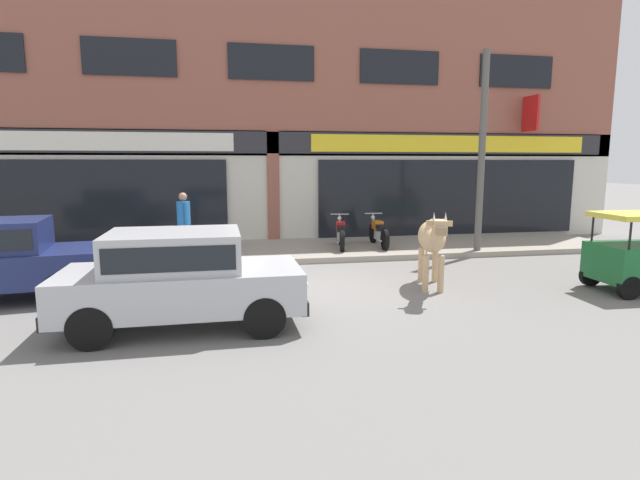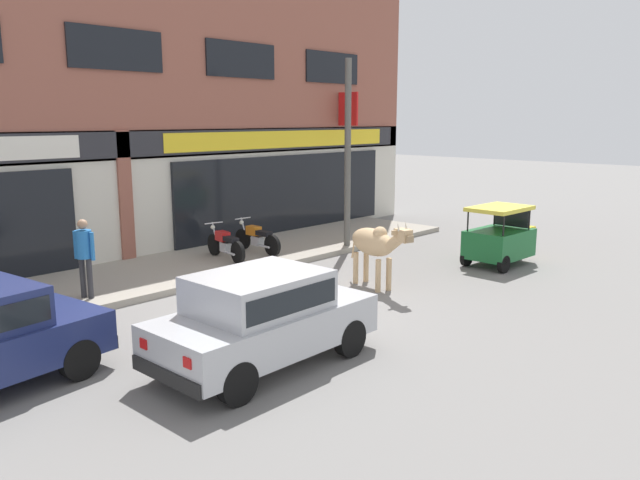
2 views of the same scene
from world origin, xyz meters
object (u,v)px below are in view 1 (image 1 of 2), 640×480
cow (432,238)px  car_0 (180,274)px  motorcycle_0 (341,234)px  utility_pole (482,153)px  pedestrian (184,218)px  motorcycle_1 (379,232)px

cow → car_0: 4.90m
cow → car_0: size_ratio=0.58×
motorcycle_0 → utility_pole: utility_pole is taller
pedestrian → utility_pole: 7.76m
motorcycle_0 → utility_pole: 4.26m
utility_pole → motorcycle_0: bearing=162.5°
car_0 → motorcycle_1: (4.89, 5.70, -0.28)m
motorcycle_0 → utility_pole: bearing=-17.5°
motorcycle_1 → car_0: bearing=-130.7°
car_0 → motorcycle_1: 7.52m
utility_pole → car_0: bearing=-147.9°
cow → utility_pole: size_ratio=0.41×
car_0 → pedestrian: (-0.30, 4.94, 0.32)m
car_0 → utility_pole: utility_pole is taller
cow → pedestrian: size_ratio=1.31×
cow → utility_pole: utility_pole is taller
cow → pedestrian: 6.02m
car_0 → motorcycle_1: bearing=49.3°
cow → motorcycle_0: bearing=101.7°
motorcycle_0 → pedestrian: (-4.10, -0.73, 0.60)m
motorcycle_0 → utility_pole: size_ratio=0.35×
motorcycle_0 → motorcycle_1: (1.10, 0.03, 0.00)m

